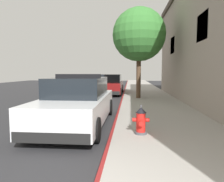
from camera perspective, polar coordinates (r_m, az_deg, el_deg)
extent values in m
cube|color=#2B2B2D|center=(12.90, -16.99, -3.26)|extent=(31.84, 60.00, 0.20)
cube|color=#9E9991|center=(12.01, 10.64, -2.93)|extent=(3.26, 60.00, 0.14)
cube|color=maroon|center=(11.96, 2.63, -2.88)|extent=(0.08, 60.00, 0.14)
cube|color=black|center=(9.42, 23.45, 15.74)|extent=(0.06, 1.30, 1.10)
cube|color=black|center=(15.06, 16.22, 11.83)|extent=(0.06, 1.30, 1.10)
cube|color=white|center=(7.00, -9.26, -4.47)|extent=(1.84, 4.80, 0.76)
cube|color=black|center=(7.07, -9.04, 1.17)|extent=(1.64, 2.50, 0.60)
cube|color=black|center=(4.89, -16.10, -12.01)|extent=(1.76, 0.16, 0.24)
cube|color=black|center=(9.30, -5.69, -3.66)|extent=(1.76, 0.16, 0.24)
cylinder|color=black|center=(8.89, -11.93, -4.16)|extent=(0.22, 0.64, 0.64)
cylinder|color=black|center=(8.55, -0.80, -4.41)|extent=(0.22, 0.64, 0.64)
cylinder|color=black|center=(5.79, -21.86, -9.46)|extent=(0.22, 0.64, 0.64)
cylinder|color=black|center=(5.26, -4.59, -10.58)|extent=(0.22, 0.64, 0.64)
cube|color=black|center=(7.00, -9.18, 4.08)|extent=(1.48, 0.20, 0.12)
cube|color=red|center=(7.10, -11.93, 4.05)|extent=(0.44, 0.18, 0.11)
cube|color=#1E33E0|center=(6.93, -6.36, 4.10)|extent=(0.44, 0.18, 0.11)
cube|color=maroon|center=(16.61, -0.50, 1.17)|extent=(1.84, 4.80, 0.76)
cube|color=black|center=(16.72, -0.45, 3.53)|extent=(1.64, 2.50, 0.60)
cube|color=black|center=(14.31, -1.39, -0.52)|extent=(1.76, 0.16, 0.24)
cube|color=black|center=(18.95, 0.18, 0.89)|extent=(1.76, 0.16, 0.24)
cylinder|color=black|center=(18.41, -2.66, 0.75)|extent=(0.22, 0.64, 0.64)
cylinder|color=black|center=(18.26, 2.70, 0.72)|extent=(0.22, 0.64, 0.64)
cylinder|color=black|center=(15.06, -4.38, -0.25)|extent=(0.22, 0.64, 0.64)
cylinder|color=black|center=(14.88, 2.18, -0.31)|extent=(0.22, 0.64, 0.64)
cylinder|color=#4C4C51|center=(5.63, 7.82, -11.15)|extent=(0.32, 0.32, 0.06)
cylinder|color=red|center=(5.56, 7.85, -8.38)|extent=(0.24, 0.24, 0.50)
cone|color=black|center=(5.49, 7.89, -5.14)|extent=(0.28, 0.28, 0.14)
cylinder|color=#4C4C51|center=(5.48, 7.91, -4.11)|extent=(0.05, 0.05, 0.06)
cylinder|color=red|center=(5.54, 6.09, -7.78)|extent=(0.10, 0.10, 0.10)
cylinder|color=red|center=(5.56, 9.63, -7.78)|extent=(0.10, 0.10, 0.10)
cylinder|color=red|center=(5.38, 7.95, -8.73)|extent=(0.13, 0.12, 0.13)
cylinder|color=brown|center=(13.08, 7.23, 4.11)|extent=(0.28, 0.28, 2.74)
sphere|color=#387A33|center=(13.27, 7.36, 14.98)|extent=(3.23, 3.23, 3.23)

